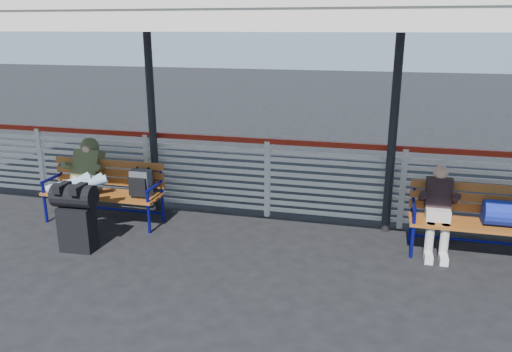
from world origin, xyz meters
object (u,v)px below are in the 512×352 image
(traveler_man, at_px, (81,180))
(companion_person, at_px, (438,209))
(luggage_stack, at_px, (76,215))
(bench_left, at_px, (113,185))
(bench_right, at_px, (494,214))

(traveler_man, height_order, companion_person, traveler_man)
(luggage_stack, bearing_deg, traveler_man, 113.58)
(luggage_stack, relative_size, bench_left, 0.51)
(bench_left, relative_size, bench_right, 1.00)
(luggage_stack, bearing_deg, bench_left, 89.79)
(bench_right, bearing_deg, companion_person, -178.93)
(traveler_man, bearing_deg, bench_right, 4.28)
(bench_right, bearing_deg, luggage_stack, -168.08)
(luggage_stack, bearing_deg, companion_person, 10.33)
(luggage_stack, distance_m, bench_left, 1.04)
(bench_left, bearing_deg, bench_right, 0.69)
(bench_left, xyz_separation_m, bench_right, (5.28, 0.06, 0.01))
(bench_left, bearing_deg, luggage_stack, -87.09)
(bench_right, relative_size, companion_person, 1.57)
(traveler_man, xyz_separation_m, companion_person, (4.90, 0.40, -0.14))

